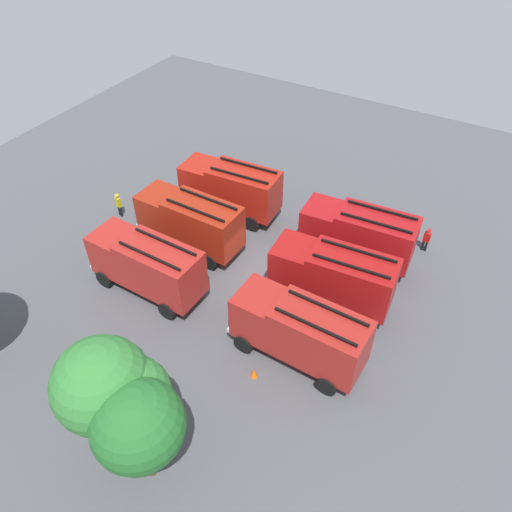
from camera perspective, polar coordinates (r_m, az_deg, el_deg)
ground_plane at (r=31.37m, az=-0.00°, el=-1.90°), size 54.68×54.68×0.00m
fire_truck_0 at (r=31.57m, az=11.69°, el=2.60°), size 7.35×3.16×3.88m
fire_truck_1 at (r=35.02m, az=-2.92°, el=7.92°), size 7.34×3.12×3.88m
fire_truck_2 at (r=28.49m, az=8.85°, el=-2.12°), size 7.37×3.21×3.88m
fire_truck_3 at (r=32.20m, az=-7.59°, el=4.09°), size 7.25×2.87×3.88m
fire_truck_4 at (r=25.50m, az=5.08°, el=-8.50°), size 7.28×2.95×3.88m
fire_truck_5 at (r=29.49m, az=-12.43°, el=-0.88°), size 7.26×2.91×3.88m
firefighter_0 at (r=38.15m, az=0.21°, el=8.96°), size 0.45×0.48×1.68m
firefighter_1 at (r=34.16m, az=-4.14°, el=4.51°), size 0.43×0.48×1.80m
firefighter_2 at (r=36.58m, az=-15.52°, el=5.77°), size 0.47×0.34×1.79m
firefighter_3 at (r=34.21m, az=19.01°, el=1.84°), size 0.43×0.27×1.68m
tree_0 at (r=20.91m, az=-13.39°, el=-18.44°), size 3.79×3.79×5.87m
tree_1 at (r=21.99m, az=-14.26°, el=-15.43°), size 3.53×3.53×5.47m
tree_2 at (r=21.80m, az=-17.25°, el=-14.03°), size 4.15×4.15×6.44m
traffic_cone_0 at (r=26.14m, az=-0.23°, el=-13.30°), size 0.39×0.39×0.56m
traffic_cone_1 at (r=39.83m, az=-4.97°, el=9.30°), size 0.45×0.45×0.64m
traffic_cone_2 at (r=28.37m, az=5.60°, el=-7.38°), size 0.44×0.44×0.63m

